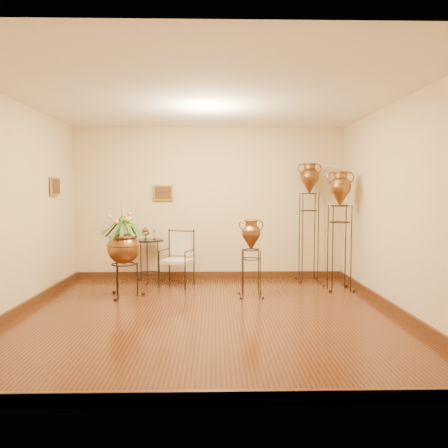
{
  "coord_description": "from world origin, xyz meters",
  "views": [
    {
      "loc": [
        0.1,
        -5.64,
        1.59
      ],
      "look_at": [
        0.25,
        1.3,
        1.1
      ],
      "focal_mm": 35.0,
      "sensor_mm": 36.0,
      "label": 1
    }
  ],
  "objects_px": {
    "planter_urn": "(124,244)",
    "side_table": "(149,260)",
    "amphora_tall": "(309,221)",
    "armchair": "(177,259)",
    "amphora_mid": "(340,230)"
  },
  "relations": [
    {
      "from": "amphora_mid",
      "to": "planter_urn",
      "type": "distance_m",
      "value": 3.48
    },
    {
      "from": "amphora_tall",
      "to": "planter_urn",
      "type": "distance_m",
      "value": 3.3
    },
    {
      "from": "amphora_tall",
      "to": "armchair",
      "type": "height_order",
      "value": "amphora_tall"
    },
    {
      "from": "planter_urn",
      "to": "amphora_mid",
      "type": "bearing_deg",
      "value": 6.77
    },
    {
      "from": "armchair",
      "to": "side_table",
      "type": "distance_m",
      "value": 0.68
    },
    {
      "from": "amphora_tall",
      "to": "side_table",
      "type": "distance_m",
      "value": 2.96
    },
    {
      "from": "amphora_tall",
      "to": "side_table",
      "type": "bearing_deg",
      "value": 179.98
    },
    {
      "from": "armchair",
      "to": "planter_urn",
      "type": "bearing_deg",
      "value": -119.54
    },
    {
      "from": "amphora_tall",
      "to": "planter_urn",
      "type": "bearing_deg",
      "value": -160.17
    },
    {
      "from": "amphora_mid",
      "to": "side_table",
      "type": "distance_m",
      "value": 3.36
    },
    {
      "from": "amphora_mid",
      "to": "side_table",
      "type": "relative_size",
      "value": 2.04
    },
    {
      "from": "armchair",
      "to": "side_table",
      "type": "bearing_deg",
      "value": 160.04
    },
    {
      "from": "planter_urn",
      "to": "side_table",
      "type": "relative_size",
      "value": 1.51
    },
    {
      "from": "amphora_tall",
      "to": "amphora_mid",
      "type": "height_order",
      "value": "amphora_tall"
    },
    {
      "from": "armchair",
      "to": "side_table",
      "type": "relative_size",
      "value": 0.98
    }
  ]
}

